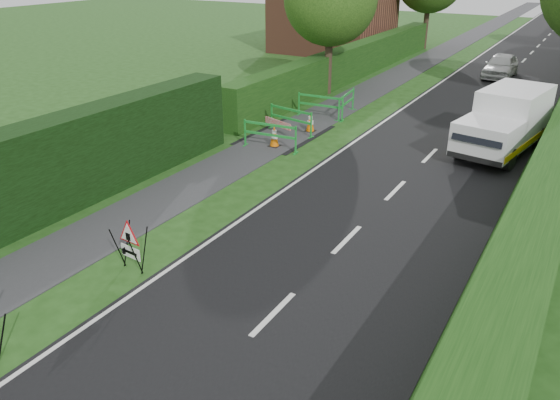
% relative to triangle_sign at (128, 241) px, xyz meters
% --- Properties ---
extents(ground, '(120.00, 120.00, 0.00)m').
position_rel_triangle_sign_xyz_m(ground, '(1.05, -0.81, -0.73)').
color(ground, '#1D4212').
rests_on(ground, ground).
extents(road_surface, '(6.00, 90.00, 0.02)m').
position_rel_triangle_sign_xyz_m(road_surface, '(3.55, 34.19, -0.72)').
color(road_surface, black).
rests_on(road_surface, ground).
extents(footpath, '(2.00, 90.00, 0.02)m').
position_rel_triangle_sign_xyz_m(footpath, '(-1.95, 34.19, -0.72)').
color(footpath, '#2D2D30').
rests_on(footpath, ground).
extents(hedge_west_far, '(1.00, 24.00, 1.80)m').
position_rel_triangle_sign_xyz_m(hedge_west_far, '(-3.95, 21.19, -0.73)').
color(hedge_west_far, '#14380F').
rests_on(hedge_west_far, ground).
extents(house_west, '(7.50, 7.40, 7.88)m').
position_rel_triangle_sign_xyz_m(house_west, '(-8.95, 29.19, 2.17)').
color(house_west, brown).
rests_on(house_west, ground).
extents(triangle_sign, '(0.77, 0.77, 1.05)m').
position_rel_triangle_sign_xyz_m(triangle_sign, '(0.00, 0.00, 0.00)').
color(triangle_sign, black).
rests_on(triangle_sign, ground).
extents(works_van, '(2.60, 4.96, 2.15)m').
position_rel_triangle_sign_xyz_m(works_van, '(5.58, 12.41, 0.41)').
color(works_van, silver).
rests_on(works_van, ground).
extents(traffic_cone_0, '(0.38, 0.38, 0.79)m').
position_rel_triangle_sign_xyz_m(traffic_cone_0, '(5.70, 11.12, -0.34)').
color(traffic_cone_0, black).
rests_on(traffic_cone_0, ground).
extents(traffic_cone_1, '(0.38, 0.38, 0.79)m').
position_rel_triangle_sign_xyz_m(traffic_cone_1, '(6.06, 12.14, -0.34)').
color(traffic_cone_1, black).
rests_on(traffic_cone_1, ground).
extents(traffic_cone_2, '(0.38, 0.38, 0.79)m').
position_rel_triangle_sign_xyz_m(traffic_cone_2, '(5.69, 15.53, -0.34)').
color(traffic_cone_2, black).
rests_on(traffic_cone_2, ground).
extents(traffic_cone_3, '(0.38, 0.38, 0.79)m').
position_rel_triangle_sign_xyz_m(traffic_cone_3, '(-1.62, 8.84, -0.34)').
color(traffic_cone_3, black).
rests_on(traffic_cone_3, ground).
extents(traffic_cone_4, '(0.38, 0.38, 0.79)m').
position_rel_triangle_sign_xyz_m(traffic_cone_4, '(-1.33, 11.10, -0.34)').
color(traffic_cone_4, black).
rests_on(traffic_cone_4, ground).
extents(ped_barrier_0, '(2.08, 0.53, 1.00)m').
position_rel_triangle_sign_xyz_m(ped_barrier_0, '(-1.57, 8.47, -0.10)').
color(ped_barrier_0, '#198E2E').
rests_on(ped_barrier_0, ground).
extents(ped_barrier_1, '(2.09, 0.73, 1.00)m').
position_rel_triangle_sign_xyz_m(ped_barrier_1, '(-1.92, 10.58, -0.10)').
color(ped_barrier_1, '#198E2E').
rests_on(ped_barrier_1, ground).
extents(ped_barrier_2, '(2.07, 0.44, 1.00)m').
position_rel_triangle_sign_xyz_m(ped_barrier_2, '(-1.86, 13.02, -0.10)').
color(ped_barrier_2, '#198E2E').
rests_on(ped_barrier_2, ground).
extents(ped_barrier_3, '(0.59, 2.09, 1.00)m').
position_rel_triangle_sign_xyz_m(ped_barrier_3, '(-1.08, 13.95, -0.10)').
color(ped_barrier_3, '#198E2E').
rests_on(ped_barrier_3, ground).
extents(redwhite_plank, '(1.43, 0.54, 0.25)m').
position_rel_triangle_sign_xyz_m(redwhite_plank, '(-2.23, 10.13, -0.73)').
color(redwhite_plank, red).
rests_on(redwhite_plank, ground).
extents(hatchback_car, '(1.54, 3.79, 1.29)m').
position_rel_triangle_sign_xyz_m(hatchback_car, '(3.13, 25.52, -0.08)').
color(hatchback_car, silver).
rests_on(hatchback_car, ground).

